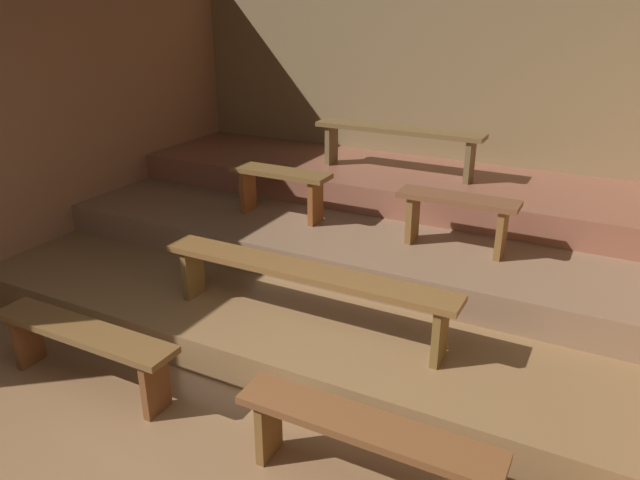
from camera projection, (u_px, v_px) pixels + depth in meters
name	position (u px, v px, depth m)	size (l,w,h in m)	color
ground	(326.00, 324.00, 4.82)	(6.31, 5.59, 0.08)	brown
wall_back	(432.00, 102.00, 6.28)	(6.31, 0.06, 2.72)	olive
wall_left	(55.00, 118.00, 5.48)	(0.06, 5.59, 2.72)	#926245
platform_lower	(360.00, 273.00, 5.30)	(5.51, 3.48, 0.26)	olive
platform_middle	(384.00, 226.00, 5.64)	(5.51, 2.40, 0.26)	#856449
platform_upper	(405.00, 184.00, 5.98)	(5.51, 1.34, 0.26)	brown
bench_floor_left	(84.00, 341.00, 3.87)	(1.39, 0.26, 0.44)	brown
bench_floor_right	(365.00, 438.00, 3.02)	(1.39, 0.26, 0.44)	brown
bench_lower_center	(304.00, 278.00, 4.08)	(2.17, 0.26, 0.44)	brown
bench_middle_left	(280.00, 183.00, 5.38)	(0.94, 0.26, 0.44)	brown
bench_middle_right	(457.00, 211.00, 4.69)	(0.94, 0.26, 0.44)	brown
bench_upper_center	(398.00, 137.00, 5.79)	(1.67, 0.26, 0.44)	brown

